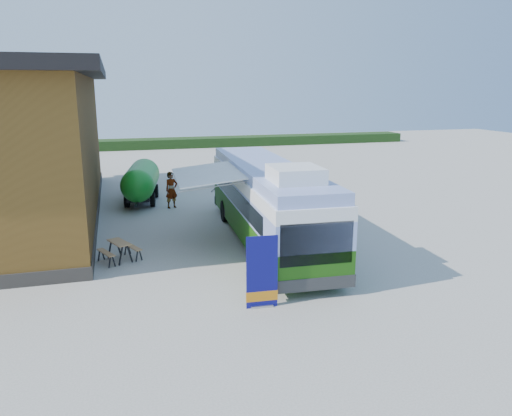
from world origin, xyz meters
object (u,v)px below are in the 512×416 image
object	(u,v)px
bus	(267,200)
picnic_table	(119,247)
banner	(262,279)
slurry_tanker	(141,180)
person_b	(216,191)
person_a	(171,190)

from	to	relation	value
bus	picnic_table	distance (m)	6.32
banner	slurry_tanker	xyz separation A→B (m)	(-2.64, 15.50, 0.37)
bus	slurry_tanker	bearing A→B (deg)	119.90
picnic_table	banner	bearing A→B (deg)	-77.05
person_b	picnic_table	bearing A→B (deg)	-17.98
person_a	slurry_tanker	bearing A→B (deg)	105.53
person_b	slurry_tanker	distance (m)	4.43
slurry_tanker	picnic_table	bearing A→B (deg)	-89.04
bus	banner	world-z (taller)	bus
banner	person_b	xyz separation A→B (m)	(1.38, 13.70, -0.13)
banner	picnic_table	distance (m)	6.84
person_a	slurry_tanker	size ratio (longest dim) A/B	0.33
bus	person_b	distance (m)	7.55
bus	person_b	bearing A→B (deg)	98.22
bus	person_a	bearing A→B (deg)	116.45
picnic_table	slurry_tanker	world-z (taller)	slurry_tanker
bus	person_a	distance (m)	8.08
slurry_tanker	person_a	bearing A→B (deg)	-42.30
picnic_table	person_b	world-z (taller)	person_b
bus	picnic_table	size ratio (longest dim) A/B	7.48
slurry_tanker	banner	bearing A→B (deg)	-71.27
person_a	banner	bearing A→B (deg)	-108.33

